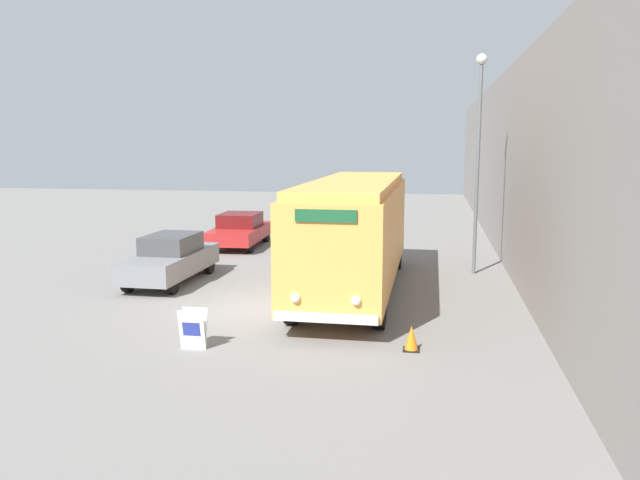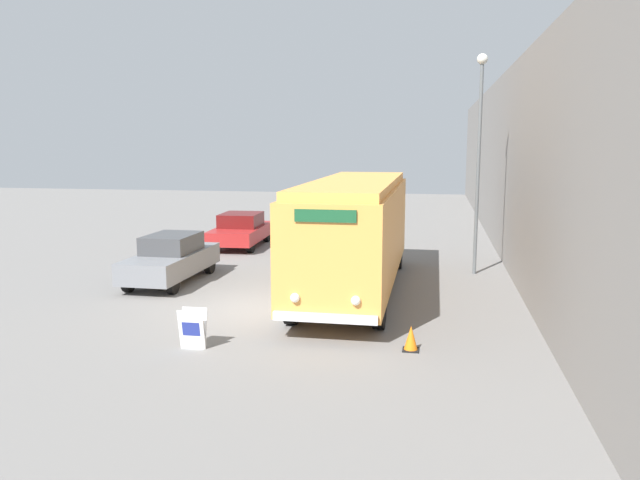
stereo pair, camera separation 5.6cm
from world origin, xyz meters
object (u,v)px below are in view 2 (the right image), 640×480
object	(u,v)px
vintage_bus	(355,229)
traffic_cone	(411,338)
streetlamp	(479,137)
parked_car_mid	(241,230)
sign_board	(193,329)
parked_car_near	(171,258)

from	to	relation	value
vintage_bus	traffic_cone	xyz separation A→B (m)	(1.93, -5.28, -1.65)
streetlamp	parked_car_mid	distance (m)	11.31
sign_board	traffic_cone	size ratio (longest dim) A/B	1.61
vintage_bus	parked_car_near	xyz separation A→B (m)	(-6.06, 0.21, -1.15)
vintage_bus	parked_car_mid	xyz separation A→B (m)	(-5.99, 7.39, -1.19)
parked_car_mid	traffic_cone	size ratio (longest dim) A/B	7.90
sign_board	streetlamp	world-z (taller)	streetlamp
traffic_cone	parked_car_mid	bearing A→B (deg)	122.01
parked_car_mid	traffic_cone	world-z (taller)	parked_car_mid
vintage_bus	sign_board	size ratio (longest dim) A/B	11.57
vintage_bus	sign_board	distance (m)	6.82
sign_board	streetlamp	bearing A→B (deg)	54.75
parked_car_near	sign_board	bearing A→B (deg)	-62.04
sign_board	parked_car_near	bearing A→B (deg)	117.39
sign_board	streetlamp	distance (m)	12.23
streetlamp	vintage_bus	bearing A→B (deg)	-138.65
vintage_bus	parked_car_near	bearing A→B (deg)	178.03
traffic_cone	streetlamp	bearing A→B (deg)	77.87
vintage_bus	traffic_cone	distance (m)	5.86
vintage_bus	parked_car_near	size ratio (longest dim) A/B	2.34
vintage_bus	sign_board	bearing A→B (deg)	-115.16
sign_board	parked_car_mid	world-z (taller)	parked_car_mid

